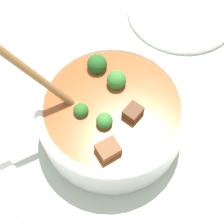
{
  "coord_description": "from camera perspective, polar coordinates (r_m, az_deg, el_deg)",
  "views": [
    {
      "loc": [
        0.08,
        -0.25,
        0.52
      ],
      "look_at": [
        0.0,
        0.0,
        0.06
      ],
      "focal_mm": 50.0,
      "sensor_mm": 36.0,
      "label": 1
    }
  ],
  "objects": [
    {
      "name": "empty_plate",
      "position": [
        0.78,
        12.65,
        17.7
      ],
      "size": [
        0.25,
        0.25,
        0.02
      ],
      "color": "white",
      "rests_on": "ground_plane"
    },
    {
      "name": "ground_plane",
      "position": [
        0.59,
        -0.0,
        -2.66
      ],
      "size": [
        4.0,
        4.0,
        0.0
      ],
      "primitive_type": "plane",
      "color": "#ADBCAD"
    },
    {
      "name": "stew_bowl",
      "position": [
        0.54,
        -0.07,
        -0.25
      ],
      "size": [
        0.31,
        0.26,
        0.26
      ],
      "color": "white",
      "rests_on": "ground_plane"
    }
  ]
}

